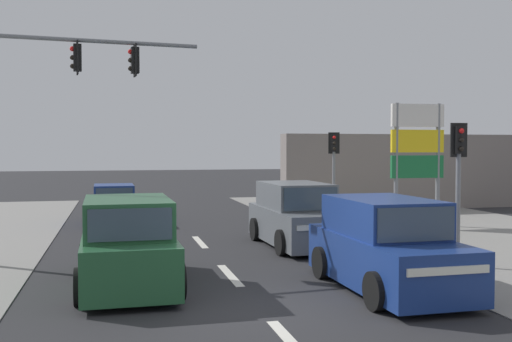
# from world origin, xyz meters

# --- Properties ---
(ground_plane) EXTENTS (140.00, 140.00, 0.00)m
(ground_plane) POSITION_xyz_m (0.00, 0.00, 0.00)
(ground_plane) COLOR #28282B
(lane_dash_mid) EXTENTS (0.20, 2.40, 0.01)m
(lane_dash_mid) POSITION_xyz_m (0.00, 3.00, 0.00)
(lane_dash_mid) COLOR silver
(lane_dash_mid) RESTS_ON ground
(lane_dash_far) EXTENTS (0.20, 2.40, 0.01)m
(lane_dash_far) POSITION_xyz_m (0.00, 8.00, 0.00)
(lane_dash_far) COLOR silver
(lane_dash_far) RESTS_ON ground
(traffic_signal_mast) EXTENTS (5.27, 0.64, 6.00)m
(traffic_signal_mast) POSITION_xyz_m (-4.26, 5.43, 4.15)
(traffic_signal_mast) COLOR slate
(traffic_signal_mast) RESTS_ON ground
(pedestal_signal_right_kerb) EXTENTS (0.44, 0.29, 3.56)m
(pedestal_signal_right_kerb) POSITION_xyz_m (5.66, 2.65, 2.42)
(pedestal_signal_right_kerb) COLOR slate
(pedestal_signal_right_kerb) RESTS_ON ground
(pedestal_signal_far_median) EXTENTS (0.43, 0.31, 3.56)m
(pedestal_signal_far_median) POSITION_xyz_m (5.85, 11.72, 2.42)
(pedestal_signal_far_median) COLOR slate
(pedestal_signal_far_median) RESTS_ON ground
(shopping_plaza_sign) EXTENTS (2.10, 0.16, 4.60)m
(shopping_plaza_sign) POSITION_xyz_m (8.36, 9.70, 2.98)
(shopping_plaza_sign) COLOR slate
(shopping_plaza_sign) RESTS_ON ground
(shopfront_wall_far) EXTENTS (12.00, 1.00, 3.60)m
(shopfront_wall_far) POSITION_xyz_m (11.00, 16.00, 1.80)
(shopfront_wall_far) COLOR gray
(shopfront_wall_far) RESTS_ON ground
(suv_kerbside_parked) EXTENTS (2.16, 4.59, 1.90)m
(suv_kerbside_parked) POSITION_xyz_m (2.73, 6.61, 0.88)
(suv_kerbside_parked) COLOR slate
(suv_kerbside_parked) RESTS_ON ground
(suv_receding_far) EXTENTS (2.12, 4.57, 1.90)m
(suv_receding_far) POSITION_xyz_m (-2.33, 2.35, 0.88)
(suv_receding_far) COLOR #235633
(suv_receding_far) RESTS_ON ground
(hatchback_oncoming_mid) EXTENTS (1.84, 3.67, 1.53)m
(hatchback_oncoming_mid) POSITION_xyz_m (-2.61, 13.40, 0.70)
(hatchback_oncoming_mid) COLOR navy
(hatchback_oncoming_mid) RESTS_ON ground
(suv_crossing_left) EXTENTS (2.12, 4.57, 1.90)m
(suv_crossing_left) POSITION_xyz_m (2.89, 0.87, 0.88)
(suv_crossing_left) COLOR navy
(suv_crossing_left) RESTS_ON ground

